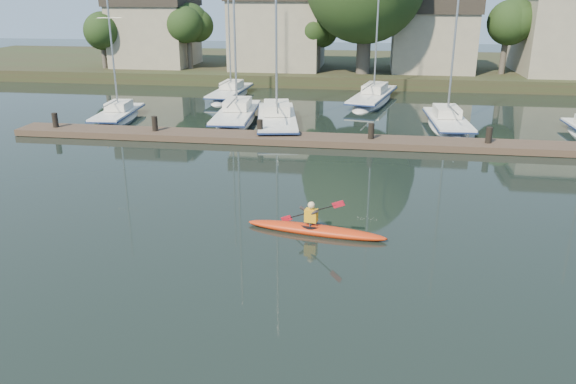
# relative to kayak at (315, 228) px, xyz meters

# --- Properties ---
(ground) EXTENTS (160.00, 160.00, 0.00)m
(ground) POSITION_rel_kayak_xyz_m (-1.28, -2.02, -0.19)
(ground) COLOR black
(ground) RESTS_ON ground
(kayak) EXTENTS (4.92, 1.44, 1.56)m
(kayak) POSITION_rel_kayak_xyz_m (0.00, 0.00, 0.00)
(kayak) COLOR #BF480E
(kayak) RESTS_ON ground
(dock) EXTENTS (34.00, 2.00, 1.80)m
(dock) POSITION_rel_kayak_xyz_m (-1.28, 11.98, 0.02)
(dock) COLOR #4D3A2C
(dock) RESTS_ON ground
(sailboat_0) EXTENTS (2.61, 7.05, 10.93)m
(sailboat_0) POSITION_rel_kayak_xyz_m (-14.39, 16.08, -0.37)
(sailboat_0) COLOR white
(sailboat_0) RESTS_ON ground
(sailboat_1) EXTENTS (2.92, 9.26, 14.92)m
(sailboat_1) POSITION_rel_kayak_xyz_m (-6.78, 16.86, -0.39)
(sailboat_1) COLOR white
(sailboat_1) RESTS_ON ground
(sailboat_2) EXTENTS (4.14, 10.22, 16.50)m
(sailboat_2) POSITION_rel_kayak_xyz_m (-4.00, 15.80, -0.39)
(sailboat_2) COLOR white
(sailboat_2) RESTS_ON ground
(sailboat_3) EXTENTS (2.61, 8.12, 12.90)m
(sailboat_3) POSITION_rel_kayak_xyz_m (6.24, 16.87, -0.38)
(sailboat_3) COLOR white
(sailboat_3) RESTS_ON ground
(sailboat_5) EXTENTS (2.31, 8.68, 14.26)m
(sailboat_5) POSITION_rel_kayak_xyz_m (-9.31, 25.33, -0.37)
(sailboat_5) COLOR white
(sailboat_5) RESTS_ON ground
(sailboat_6) EXTENTS (4.25, 10.57, 16.45)m
(sailboat_6) POSITION_rel_kayak_xyz_m (1.72, 24.91, -0.38)
(sailboat_6) COLOR white
(sailboat_6) RESTS_ON ground
(shore) EXTENTS (90.00, 25.25, 12.75)m
(shore) POSITION_rel_kayak_xyz_m (0.34, 38.27, 3.04)
(shore) COLOR #28371B
(shore) RESTS_ON ground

